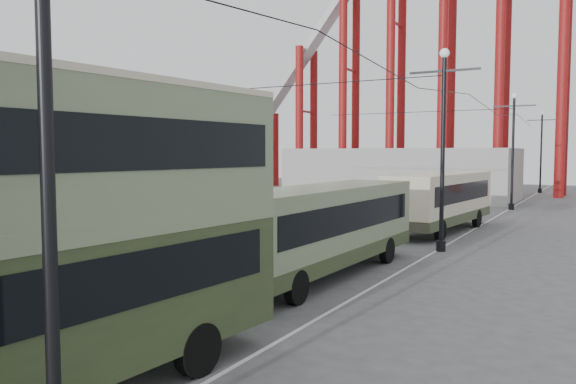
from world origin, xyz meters
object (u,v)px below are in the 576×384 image
Objects in this scene: single_decker_green at (322,226)px; single_decker_cream at (441,199)px; double_decker_bus at (12,226)px; pedestrian at (185,275)px.

single_decker_green is 1.06× the size of single_decker_cream.
double_decker_bus is 6.39× the size of pedestrian.
double_decker_bus is at bearing -86.63° from single_decker_green.
single_decker_cream reaches higher than single_decker_green.
double_decker_bus is 7.86m from pedestrian.
single_decker_green reaches higher than pedestrian.
single_decker_cream reaches higher than pedestrian.
pedestrian is (-2.28, 7.11, -2.46)m from double_decker_bus.
pedestrian is at bearing -92.60° from single_decker_cream.
pedestrian is (-1.84, -5.62, -0.99)m from single_decker_green.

